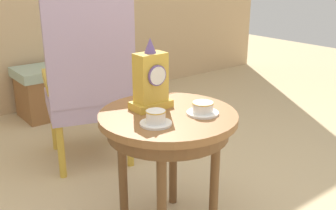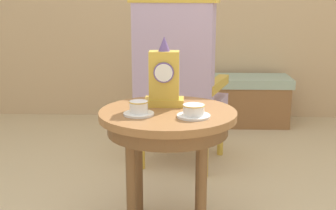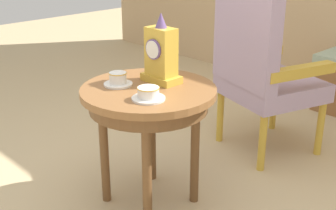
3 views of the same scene
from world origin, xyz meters
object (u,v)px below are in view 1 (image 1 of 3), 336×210
side_table (168,129)px  mantel_clock (151,81)px  armchair (89,78)px  teacup_right (203,109)px  window_bench (79,85)px  teacup_left (156,118)px

side_table → mantel_clock: 0.24m
side_table → armchair: bearing=87.6°
teacup_right → side_table: bearing=138.1°
mantel_clock → window_bench: 1.96m
armchair → window_bench: 1.21m
mantel_clock → armchair: size_ratio=0.29×
side_table → mantel_clock: mantel_clock is taller
side_table → window_bench: bearing=76.4°
teacup_right → mantel_clock: bearing=123.8°
side_table → teacup_left: size_ratio=4.66×
mantel_clock → armchair: armchair is taller
window_bench → teacup_right: bearing=-99.7°
side_table → armchair: armchair is taller
armchair → teacup_left: bearing=-100.0°
armchair → window_bench: size_ratio=1.02×
armchair → teacup_right: bearing=-85.1°
mantel_clock → side_table: bearing=-78.1°
mantel_clock → window_bench: mantel_clock is taller
teacup_right → armchair: armchair is taller
teacup_right → window_bench: teacup_right is taller
teacup_left → teacup_right: bearing=-6.3°
mantel_clock → armchair: 0.77m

